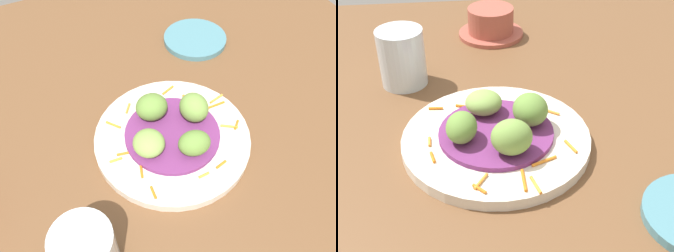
{
  "view_description": "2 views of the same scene",
  "coord_description": "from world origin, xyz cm",
  "views": [
    {
      "loc": [
        -15.39,
        -30.9,
        49.52
      ],
      "look_at": [
        0.33,
        0.66,
        5.59
      ],
      "focal_mm": 37.17,
      "sensor_mm": 36.0,
      "label": 1
    },
    {
      "loc": [
        52.08,
        -4.48,
        41.9
      ],
      "look_at": [
        0.74,
        1.36,
        4.97
      ],
      "focal_mm": 50.05,
      "sensor_mm": 36.0,
      "label": 2
    }
  ],
  "objects": [
    {
      "name": "table_surface",
      "position": [
        0.0,
        0.0,
        1.0
      ],
      "size": [
        110.0,
        110.0,
        2.0
      ],
      "primitive_type": "cube",
      "color": "brown",
      "rests_on": "ground"
    },
    {
      "name": "main_plate",
      "position": [
        0.8,
        0.11,
        2.81
      ],
      "size": [
        25.86,
        25.86,
        1.63
      ],
      "primitive_type": "cylinder",
      "color": "silver",
      "rests_on": "table_surface"
    },
    {
      "name": "cabbage_bed",
      "position": [
        0.8,
        0.11,
        3.98
      ],
      "size": [
        15.75,
        15.75,
        0.71
      ],
      "primitive_type": "cylinder",
      "color": "#702D6B",
      "rests_on": "main_plate"
    },
    {
      "name": "carrot_garnish",
      "position": [
        2.37,
        0.8,
        3.83
      ],
      "size": [
        23.52,
        19.54,
        0.4
      ],
      "color": "orange",
      "rests_on": "main_plate"
    },
    {
      "name": "guac_scoop_left",
      "position": [
        -3.96,
        -1.31,
        5.96
      ],
      "size": [
        5.41,
        5.64,
        3.26
      ],
      "primitive_type": "ellipsoid",
      "rotation": [
        0.0,
        0.0,
        4.63
      ],
      "color": "#84A851",
      "rests_on": "cabbage_bed"
    },
    {
      "name": "guac_scoop_center",
      "position": [
        2.21,
        -4.65,
        6.29
      ],
      "size": [
        5.82,
        5.01,
        3.91
      ],
      "primitive_type": "ellipsoid",
      "rotation": [
        0.0,
        0.0,
        6.09
      ],
      "color": "olive",
      "rests_on": "cabbage_bed"
    },
    {
      "name": "guac_scoop_right",
      "position": [
        5.55,
        1.53,
        6.66
      ],
      "size": [
        4.9,
        5.5,
        4.65
      ],
      "primitive_type": "ellipsoid",
      "rotation": [
        0.0,
        0.0,
        4.75
      ],
      "color": "#759E47",
      "rests_on": "cabbage_bed"
    },
    {
      "name": "guac_scoop_back",
      "position": [
        -0.62,
        4.86,
        6.51
      ],
      "size": [
        5.62,
        5.12,
        4.34
      ],
      "primitive_type": "ellipsoid",
      "rotation": [
        0.0,
        0.0,
        6.24
      ],
      "color": "olive",
      "rests_on": "cabbage_bed"
    },
    {
      "name": "side_plate_small",
      "position": [
        17.46,
        21.92,
        2.58
      ],
      "size": [
        13.5,
        13.5,
        1.15
      ],
      "primitive_type": "cylinder",
      "color": "teal",
      "rests_on": "table_surface"
    }
  ]
}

